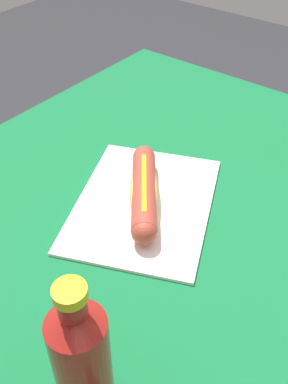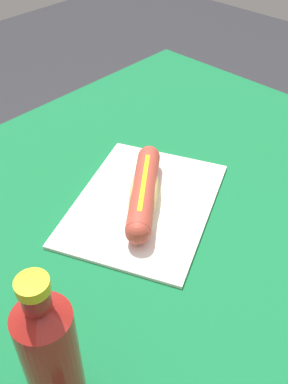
{
  "view_description": "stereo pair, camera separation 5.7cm",
  "coord_description": "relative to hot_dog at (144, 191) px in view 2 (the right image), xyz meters",
  "views": [
    {
      "loc": [
        -0.51,
        -0.33,
        1.32
      ],
      "look_at": [
        -0.05,
        0.03,
        0.81
      ],
      "focal_mm": 41.76,
      "sensor_mm": 36.0,
      "label": 1
    },
    {
      "loc": [
        -0.48,
        -0.38,
        1.32
      ],
      "look_at": [
        -0.05,
        0.03,
        0.81
      ],
      "focal_mm": 41.76,
      "sensor_mm": 36.0,
      "label": 2
    }
  ],
  "objects": [
    {
      "name": "dining_table",
      "position": [
        0.05,
        -0.03,
        -0.19
      ],
      "size": [
        0.98,
        0.88,
        0.78
      ],
      "color": "brown",
      "rests_on": "ground"
    },
    {
      "name": "paper_wrapper",
      "position": [
        0.0,
        -0.0,
        -0.03
      ],
      "size": [
        0.37,
        0.33,
        0.01
      ],
      "primitive_type": "cube",
      "rotation": [
        0.0,
        0.0,
        0.4
      ],
      "color": "white",
      "rests_on": "dining_table"
    },
    {
      "name": "hot_dog",
      "position": [
        0.0,
        0.0,
        0.0
      ],
      "size": [
        0.2,
        0.16,
        0.05
      ],
      "color": "#DBB26B",
      "rests_on": "paper_wrapper"
    },
    {
      "name": "soda_bottle",
      "position": [
        -0.32,
        -0.16,
        0.07
      ],
      "size": [
        0.06,
        0.06,
        0.22
      ],
      "color": "maroon",
      "rests_on": "dining_table"
    }
  ]
}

